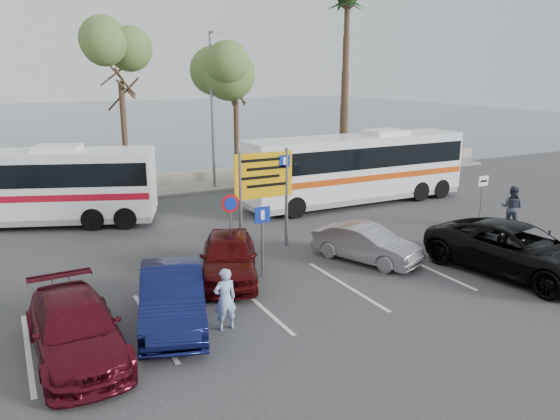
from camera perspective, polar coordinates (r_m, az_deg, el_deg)
name	(u,v)px	position (r m, az deg, el deg)	size (l,w,h in m)	color
ground	(280,284)	(16.58, 0.01, -7.73)	(120.00, 120.00, 0.00)	#323235
kerb_strip	(158,192)	(29.20, -12.64, 1.86)	(44.00, 2.40, 0.15)	gray
seawall	(148,181)	(31.06, -13.61, 2.97)	(48.00, 0.80, 0.60)	gray
sea	(61,122)	(74.26, -21.89, 8.58)	(140.00, 140.00, 0.00)	#475871
tree_mid	(119,61)	(28.21, -16.44, 14.68)	(3.20, 3.20, 8.00)	#382619
tree_right	(235,72)	(29.96, -4.71, 14.21)	(3.20, 3.20, 7.40)	#382619
palm_tree	(347,5)	(33.48, 7.05, 20.52)	(4.80, 4.80, 11.20)	#382619
street_lamp_right	(213,103)	(29.01, -7.06, 11.05)	(0.45, 1.15, 8.01)	slate
direction_sign	(264,183)	(19.05, -1.70, 2.84)	(2.20, 0.12, 3.60)	slate
sign_no_stop	(230,217)	(17.90, -5.19, -0.78)	(0.60, 0.08, 2.35)	slate
sign_parking	(262,231)	(16.68, -1.85, -2.25)	(0.50, 0.07, 2.25)	slate
sign_taxi	(482,195)	(23.14, 20.34, 1.46)	(0.50, 0.07, 2.20)	slate
lane_markings	(260,303)	(15.29, -2.12, -9.70)	(12.02, 4.20, 0.01)	silver
coach_bus_left	(21,189)	(24.62, -25.45, 1.97)	(10.74, 5.87, 3.31)	white
coach_bus_right	(356,170)	(26.32, 7.93, 4.12)	(11.13, 2.45, 3.46)	white
car_blue	(173,296)	(14.16, -11.16, -8.85)	(1.53, 4.39, 1.44)	#0D123F
car_maroon	(76,329)	(13.24, -20.58, -11.58)	(1.83, 4.50, 1.31)	#540E1B
car_red	(229,257)	(16.80, -5.38, -4.87)	(1.70, 4.22, 1.44)	#480A0B
suv_black	(517,250)	(18.65, 23.55, -3.86)	(2.62, 5.68, 1.58)	black
car_silver_b	(366,244)	(18.50, 9.01, -3.50)	(1.30, 3.72, 1.23)	gray
pedestrian_near	(225,299)	(13.63, -5.76, -9.25)	(0.58, 0.38, 1.59)	#95AFD9
pedestrian_far	(512,208)	(23.83, 23.05, 0.24)	(0.86, 0.67, 1.77)	#32394B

